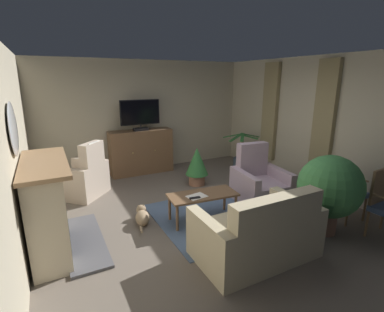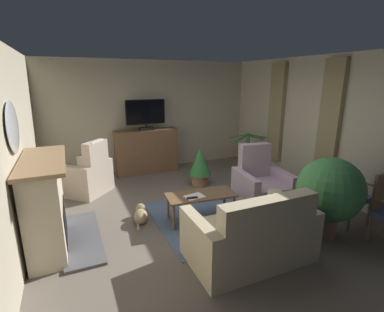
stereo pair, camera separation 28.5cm
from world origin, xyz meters
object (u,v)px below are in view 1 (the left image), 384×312
potted_plant_small_fern_corner (242,161)px  potted_plant_tall_palm_by_window (197,164)px  tv_cabinet (141,153)px  coffee_table (203,197)px  armchair_beside_cabinet (83,179)px  fireplace (49,209)px  wall_mirror_oval (13,129)px  side_chair_far_end (344,189)px  armchair_in_far_corner (259,185)px  folded_newspaper (197,196)px  sofa_floral (258,234)px  cat (142,216)px  potted_plant_on_hearth_side (330,188)px  television (140,114)px  tv_remote (195,198)px

potted_plant_small_fern_corner → potted_plant_tall_palm_by_window: potted_plant_small_fern_corner is taller
potted_plant_small_fern_corner → tv_cabinet: bearing=159.3°
coffee_table → armchair_beside_cabinet: bearing=128.9°
fireplace → wall_mirror_oval: wall_mirror_oval is taller
coffee_table → side_chair_far_end: (2.11, -0.96, 0.10)m
armchair_in_far_corner → armchair_beside_cabinet: armchair_beside_cabinet is taller
folded_newspaper → sofa_floral: size_ratio=0.19×
wall_mirror_oval → potted_plant_tall_palm_by_window: (3.14, 1.29, -1.22)m
fireplace → cat: size_ratio=2.28×
fireplace → side_chair_far_end: fireplace is taller
fireplace → armchair_in_far_corner: size_ratio=1.45×
fireplace → potted_plant_on_hearth_side: size_ratio=1.29×
coffee_table → sofa_floral: 1.21m
wall_mirror_oval → armchair_beside_cabinet: wall_mirror_oval is taller
fireplace → potted_plant_small_fern_corner: 4.78m
wall_mirror_oval → television: size_ratio=0.89×
television → folded_newspaper: size_ratio=3.11×
potted_plant_on_hearth_side → coffee_table: bearing=140.7°
fireplace → folded_newspaper: bearing=-6.6°
tv_cabinet → wall_mirror_oval: bearing=-131.5°
tv_cabinet → cat: size_ratio=2.21×
armchair_beside_cabinet → potted_plant_small_fern_corner: bearing=-0.8°
fireplace → side_chair_far_end: (4.31, -1.15, -0.10)m
tv_cabinet → potted_plant_on_hearth_side: bearing=-68.5°
fireplace → sofa_floral: bearing=-30.9°
fireplace → coffee_table: 2.22m
tv_remote → sofa_floral: size_ratio=0.11×
cat → side_chair_far_end: bearing=-23.6°
side_chair_far_end → potted_plant_tall_palm_by_window: bearing=120.2°
tv_remote → cat: size_ratio=0.25×
wall_mirror_oval → folded_newspaper: bearing=-5.9°
wall_mirror_oval → folded_newspaper: 2.63m
wall_mirror_oval → sofa_floral: bearing=-28.4°
television → potted_plant_tall_palm_by_window: size_ratio=1.13×
cat → folded_newspaper: bearing=-27.5°
television → potted_plant_on_hearth_side: (1.57, -3.94, -0.73)m
tv_remote → potted_plant_on_hearth_side: 1.98m
coffee_table → tv_remote: size_ratio=6.75×
folded_newspaper → coffee_table: bearing=11.0°
wall_mirror_oval → tv_cabinet: (2.32, 2.62, -1.17)m
armchair_in_far_corner → sofa_floral: bearing=-131.0°
potted_plant_on_hearth_side → potted_plant_tall_palm_by_window: bearing=105.9°
coffee_table → potted_plant_on_hearth_side: bearing=-39.3°
television → potted_plant_tall_palm_by_window: television is taller
armchair_beside_cabinet → coffee_table: bearing=-51.1°
armchair_beside_cabinet → sofa_floral: bearing=-61.6°
tv_remote → television: bearing=96.2°
fireplace → armchair_beside_cabinet: (0.61, 1.79, -0.25)m
tv_remote → folded_newspaper: bearing=48.5°
armchair_beside_cabinet → side_chair_far_end: armchair_beside_cabinet is taller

